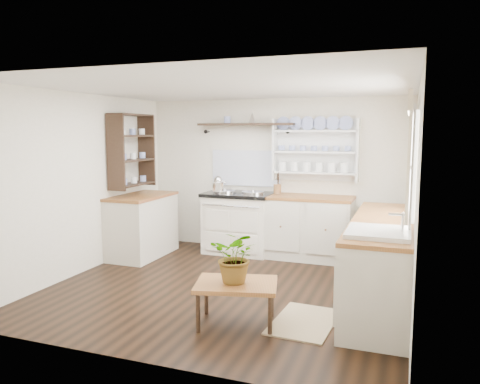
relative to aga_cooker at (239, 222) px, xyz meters
name	(u,v)px	position (x,y,z in m)	size (l,w,h in m)	color
floor	(228,287)	(0.44, -1.57, -0.46)	(4.00, 3.80, 0.01)	black
wall_back	(274,175)	(0.44, 0.33, 0.69)	(4.00, 0.02, 2.30)	beige
wall_right	(415,199)	(2.44, -1.57, 0.69)	(0.02, 3.80, 2.30)	beige
wall_left	(83,183)	(-1.56, -1.57, 0.69)	(0.02, 3.80, 2.30)	beige
ceiling	(227,87)	(0.44, -1.57, 1.84)	(4.00, 3.80, 0.01)	white
window	(411,156)	(2.39, -1.42, 1.10)	(0.08, 1.55, 1.22)	white
aga_cooker	(239,222)	(0.00, 0.00, 0.00)	(1.01, 0.70, 0.94)	white
back_cabinets	(308,226)	(1.04, 0.03, 0.00)	(1.27, 0.63, 0.90)	beige
right_cabinets	(381,261)	(2.14, -1.47, 0.00)	(0.62, 2.43, 0.90)	beige
belfast_sink	(378,245)	(2.14, -2.22, 0.34)	(0.55, 0.60, 0.45)	white
left_cabinets	(142,225)	(-1.26, -0.67, 0.00)	(0.62, 1.13, 0.90)	beige
plate_rack	(316,149)	(1.09, 0.29, 1.09)	(1.20, 0.22, 0.90)	white
high_shelf	(246,125)	(0.04, 0.21, 1.45)	(1.50, 0.29, 0.16)	black
left_shelving	(132,150)	(-1.40, -0.67, 1.09)	(0.28, 0.80, 1.05)	black
kettle	(218,184)	(-0.28, -0.12, 0.58)	(0.18, 0.18, 0.22)	silver
utensil_crock	(277,189)	(0.56, 0.11, 0.51)	(0.11, 0.11, 0.13)	brown
center_table	(236,287)	(0.90, -2.52, -0.10)	(0.86, 0.70, 0.41)	brown
potted_plant	(236,256)	(0.90, -2.52, 0.20)	(0.45, 0.39, 0.50)	#3F7233
floor_rug	(304,322)	(1.50, -2.26, -0.45)	(0.55, 0.85, 0.02)	olive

